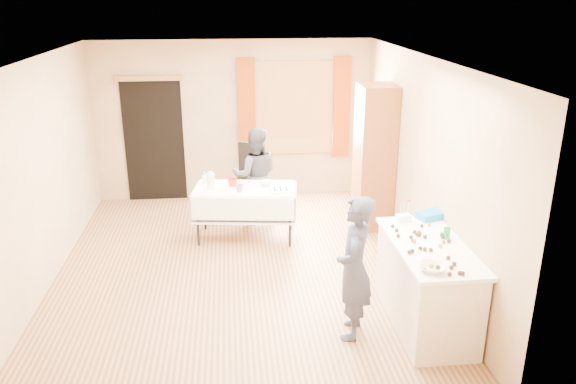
{
  "coord_description": "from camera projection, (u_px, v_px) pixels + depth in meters",
  "views": [
    {
      "loc": [
        -0.06,
        -6.35,
        3.29
      ],
      "look_at": [
        0.61,
        0.0,
        1.01
      ],
      "focal_mm": 35.0,
      "sensor_mm": 36.0,
      "label": 1
    }
  ],
  "objects": [
    {
      "name": "cabinet",
      "position": [
        374.0,
        158.0,
        8.06
      ],
      "size": [
        0.5,
        0.6,
        2.09
      ],
      "primitive_type": "cube",
      "color": "brown",
      "rests_on": "floor"
    },
    {
      "name": "wall_right",
      "position": [
        422.0,
        165.0,
        6.85
      ],
      "size": [
        0.02,
        5.5,
        2.6
      ],
      "primitive_type": "cube",
      "color": "tan",
      "rests_on": "floor"
    },
    {
      "name": "cup_rainbow",
      "position": [
        239.0,
        188.0,
        7.56
      ],
      "size": [
        0.14,
        0.14,
        0.1
      ],
      "primitive_type": "imported",
      "rotation": [
        0.0,
        0.0,
        -0.17
      ],
      "color": "red",
      "rests_on": "party_table"
    },
    {
      "name": "window_pane",
      "position": [
        294.0,
        108.0,
        9.19
      ],
      "size": [
        1.2,
        0.02,
        1.4
      ],
      "primitive_type": "cube",
      "color": "white",
      "rests_on": "wall_back"
    },
    {
      "name": "cake_balls",
      "position": [
        428.0,
        245.0,
        5.55
      ],
      "size": [
        0.52,
        1.16,
        0.04
      ],
      "color": "#3F2314",
      "rests_on": "counter"
    },
    {
      "name": "curtain_right",
      "position": [
        342.0,
        108.0,
        9.23
      ],
      "size": [
        0.28,
        0.06,
        1.65
      ],
      "primitive_type": "cube",
      "color": "#8C350B",
      "rests_on": "wall_back"
    },
    {
      "name": "wall_left",
      "position": [
        38.0,
        177.0,
        6.4
      ],
      "size": [
        0.02,
        5.5,
        2.6
      ],
      "primitive_type": "cube",
      "color": "tan",
      "rests_on": "floor"
    },
    {
      "name": "girl",
      "position": [
        354.0,
        268.0,
        5.49
      ],
      "size": [
        0.74,
        0.66,
        1.49
      ],
      "primitive_type": "imported",
      "rotation": [
        0.0,
        0.0,
        -1.87
      ],
      "color": "#292E46",
      "rests_on": "floor"
    },
    {
      "name": "cup_red",
      "position": [
        233.0,
        182.0,
        7.78
      ],
      "size": [
        0.18,
        0.18,
        0.1
      ],
      "primitive_type": "imported",
      "rotation": [
        0.0,
        0.0,
        -0.19
      ],
      "color": "red",
      "rests_on": "party_table"
    },
    {
      "name": "woman",
      "position": [
        256.0,
        175.0,
        8.34
      ],
      "size": [
        0.7,
        0.55,
        1.44
      ],
      "primitive_type": "imported",
      "rotation": [
        0.0,
        0.0,
        3.14
      ],
      "color": "black",
      "rests_on": "floor"
    },
    {
      "name": "soda_can",
      "position": [
        447.0,
        233.0,
        5.72
      ],
      "size": [
        0.09,
        0.09,
        0.12
      ],
      "primitive_type": "cylinder",
      "rotation": [
        0.0,
        0.0,
        0.43
      ],
      "color": "#15783D",
      "rests_on": "counter"
    },
    {
      "name": "mixing_bowl",
      "position": [
        432.0,
        268.0,
        5.07
      ],
      "size": [
        0.41,
        0.41,
        0.06
      ],
      "primitive_type": "imported",
      "rotation": [
        0.0,
        0.0,
        -0.42
      ],
      "color": "white",
      "rests_on": "counter"
    },
    {
      "name": "door_lintel",
      "position": [
        149.0,
        78.0,
        8.78
      ],
      "size": [
        1.05,
        0.06,
        0.08
      ],
      "primitive_type": "cube",
      "color": "olive",
      "rests_on": "wall_back"
    },
    {
      "name": "floor",
      "position": [
        240.0,
        270.0,
        7.06
      ],
      "size": [
        4.5,
        5.5,
        0.02
      ],
      "primitive_type": "cube",
      "color": "#9E7047",
      "rests_on": "ground"
    },
    {
      "name": "doorway",
      "position": [
        154.0,
        141.0,
        9.15
      ],
      "size": [
        0.95,
        0.04,
        2.0
      ],
      "primitive_type": "cube",
      "color": "black",
      "rests_on": "floor"
    },
    {
      "name": "counter",
      "position": [
        426.0,
        285.0,
        5.76
      ],
      "size": [
        0.72,
        1.51,
        0.91
      ],
      "color": "beige",
      "rests_on": "floor"
    },
    {
      "name": "blue_basket",
      "position": [
        431.0,
        215.0,
        6.24
      ],
      "size": [
        0.35,
        0.28,
        0.08
      ],
      "primitive_type": "cube",
      "rotation": [
        0.0,
        0.0,
        0.31
      ],
      "color": "#0A6BBA",
      "rests_on": "counter"
    },
    {
      "name": "small_bowl",
      "position": [
        266.0,
        183.0,
        7.83
      ],
      "size": [
        0.23,
        0.23,
        0.05
      ],
      "primitive_type": "imported",
      "rotation": [
        0.0,
        0.0,
        0.15
      ],
      "color": "white",
      "rests_on": "party_table"
    },
    {
      "name": "chair",
      "position": [
        249.0,
        191.0,
        8.89
      ],
      "size": [
        0.58,
        0.58,
        1.07
      ],
      "rotation": [
        0.0,
        0.0,
        -0.4
      ],
      "color": "black",
      "rests_on": "floor"
    },
    {
      "name": "pitcher",
      "position": [
        211.0,
        182.0,
        7.63
      ],
      "size": [
        0.12,
        0.12,
        0.22
      ],
      "primitive_type": "cylinder",
      "rotation": [
        0.0,
        0.0,
        0.06
      ],
      "color": "silver",
      "rests_on": "party_table"
    },
    {
      "name": "wall_back",
      "position": [
        233.0,
        121.0,
        9.21
      ],
      "size": [
        4.5,
        0.02,
        2.6
      ],
      "primitive_type": "cube",
      "color": "tan",
      "rests_on": "floor"
    },
    {
      "name": "pastry_tray",
      "position": [
        281.0,
        190.0,
        7.59
      ],
      "size": [
        0.3,
        0.23,
        0.02
      ],
      "primitive_type": "cube",
      "rotation": [
        0.0,
        0.0,
        0.13
      ],
      "color": "white",
      "rests_on": "party_table"
    },
    {
      "name": "foam_block",
      "position": [
        404.0,
        218.0,
        6.16
      ],
      "size": [
        0.16,
        0.11,
        0.08
      ],
      "primitive_type": "cube",
      "rotation": [
        0.0,
        0.0,
        0.09
      ],
      "color": "white",
      "rests_on": "counter"
    },
    {
      "name": "wall_front",
      "position": [
        244.0,
        285.0,
        4.04
      ],
      "size": [
        4.5,
        0.02,
        2.6
      ],
      "primitive_type": "cube",
      "color": "tan",
      "rests_on": "floor"
    },
    {
      "name": "bottle",
      "position": [
        205.0,
        177.0,
        7.9
      ],
      "size": [
        0.07,
        0.07,
        0.16
      ],
      "primitive_type": "imported",
      "rotation": [
        0.0,
        0.0,
        0.0
      ],
      "color": "white",
      "rests_on": "party_table"
    },
    {
      "name": "party_table",
      "position": [
        245.0,
        208.0,
        7.83
      ],
      "size": [
        1.5,
        0.91,
        0.75
      ],
      "rotation": [
        0.0,
        0.0,
        -0.13
      ],
      "color": "black",
      "rests_on": "floor"
    },
    {
      "name": "ceiling",
      "position": [
        233.0,
        58.0,
        6.18
      ],
      "size": [
        4.5,
        5.5,
        0.02
      ],
      "primitive_type": "cube",
      "color": "white",
      "rests_on": "floor"
    },
    {
      "name": "window_frame",
      "position": [
        294.0,
        108.0,
        9.2
      ],
      "size": [
        1.32,
        0.06,
        1.52
      ],
      "primitive_type": "cube",
      "color": "olive",
      "rests_on": "wall_back"
    },
    {
      "name": "curtain_left",
      "position": [
        247.0,
        109.0,
        9.08
      ],
      "size": [
        0.28,
        0.06,
        1.65
      ],
      "primitive_type": "cube",
      "color": "#8C350B",
      "rests_on": "wall_back"
    }
  ]
}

